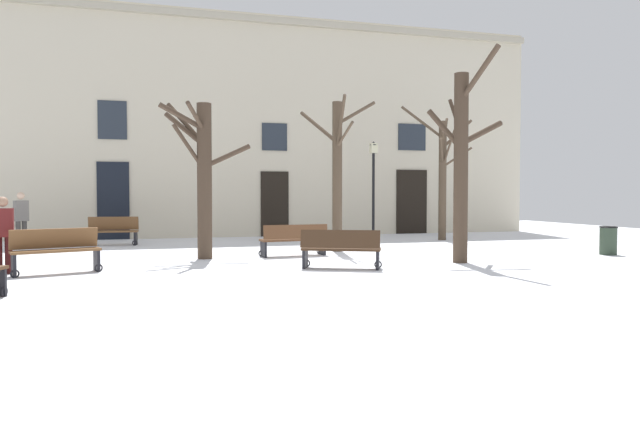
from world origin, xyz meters
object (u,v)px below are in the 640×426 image
(tree_near_facade, at_px, (203,171))
(bench_by_litter_bin, at_px, (294,240))
(bench_far_corner, at_px, (113,231))
(litter_bin, at_px, (608,240))
(person_by_shop_door, at_px, (21,217))
(streetlamp, at_px, (373,179))
(bench_back_to_back_left, at_px, (56,250))
(bench_facing_shops, at_px, (341,249))
(person_near_bench, at_px, (3,232))
(tree_foreground, at_px, (337,170))
(tree_right_of_center, at_px, (462,158))
(tree_left_of_center, at_px, (443,172))

(tree_near_facade, bearing_deg, bench_by_litter_bin, -1.53)
(bench_far_corner, height_order, bench_by_litter_bin, bench_far_corner)
(litter_bin, relative_size, person_by_shop_door, 0.45)
(streetlamp, bearing_deg, bench_back_to_back_left, -143.75)
(tree_near_facade, bearing_deg, bench_back_to_back_left, -147.81)
(streetlamp, relative_size, litter_bin, 4.67)
(bench_facing_shops, height_order, person_near_bench, person_near_bench)
(tree_near_facade, height_order, bench_back_to_back_left, tree_near_facade)
(bench_far_corner, relative_size, person_near_bench, 1.02)
(tree_near_facade, xyz_separation_m, streetlamp, (6.52, 5.10, -0.01))
(tree_near_facade, relative_size, person_by_shop_door, 2.38)
(tree_near_facade, relative_size, tree_foreground, 0.94)
(bench_far_corner, xyz_separation_m, bench_by_litter_bin, (4.81, -4.70, -0.02))
(bench_facing_shops, bearing_deg, streetlamp, -91.57)
(bench_by_litter_bin, bearing_deg, bench_far_corner, -49.87)
(tree_right_of_center, distance_m, tree_near_facade, 6.34)
(bench_facing_shops, xyz_separation_m, person_by_shop_door, (-7.80, 7.26, 0.49))
(tree_near_facade, distance_m, streetlamp, 8.28)
(litter_bin, bearing_deg, tree_left_of_center, 108.94)
(person_near_bench, bearing_deg, person_by_shop_door, -87.56)
(tree_right_of_center, relative_size, tree_foreground, 1.14)
(bench_far_corner, distance_m, bench_back_to_back_left, 6.61)
(tree_left_of_center, relative_size, person_near_bench, 3.02)
(tree_right_of_center, relative_size, bench_facing_shops, 2.73)
(tree_right_of_center, bearing_deg, tree_near_facade, 157.06)
(tree_foreground, relative_size, bench_far_corner, 2.65)
(streetlamp, bearing_deg, person_near_bench, -147.27)
(tree_foreground, relative_size, person_near_bench, 2.72)
(bench_by_litter_bin, distance_m, person_by_shop_door, 8.67)
(bench_facing_shops, xyz_separation_m, person_near_bench, (-6.83, 1.09, 0.42))
(tree_near_facade, relative_size, tree_left_of_center, 0.84)
(tree_near_facade, relative_size, litter_bin, 5.28)
(person_by_shop_door, height_order, person_near_bench, person_by_shop_door)
(tree_near_facade, bearing_deg, tree_right_of_center, -22.94)
(bench_facing_shops, xyz_separation_m, bench_by_litter_bin, (-0.40, 2.76, -0.01))
(streetlamp, distance_m, person_near_bench, 12.70)
(litter_bin, relative_size, bench_by_litter_bin, 0.42)
(tree_foreground, height_order, bench_facing_shops, tree_foreground)
(streetlamp, relative_size, person_near_bench, 2.26)
(tree_right_of_center, height_order, tree_left_of_center, tree_right_of_center)
(tree_left_of_center, distance_m, bench_far_corner, 11.26)
(bench_back_to_back_left, bearing_deg, bench_facing_shops, -27.32)
(tree_right_of_center, bearing_deg, litter_bin, 5.78)
(tree_near_facade, distance_m, bench_facing_shops, 4.29)
(tree_near_facade, xyz_separation_m, bench_facing_shops, (2.72, -2.82, -1.75))
(bench_facing_shops, bearing_deg, bench_back_to_back_left, 15.51)
(tree_right_of_center, xyz_separation_m, bench_back_to_back_left, (-8.93, 0.52, -2.00))
(tree_near_facade, relative_size, streetlamp, 1.13)
(litter_bin, bearing_deg, bench_far_corner, 152.95)
(tree_near_facade, distance_m, bench_far_corner, 5.54)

